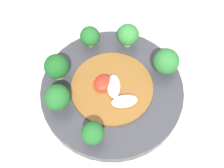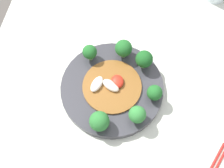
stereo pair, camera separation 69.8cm
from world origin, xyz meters
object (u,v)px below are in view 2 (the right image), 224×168
object	(u,v)px
plate	(112,89)
stirfry_center	(111,86)
broccoli_northeast	(90,52)
broccoli_southwest	(137,115)
broccoli_west	(99,121)
broccoli_south	(155,93)
broccoli_east	(123,48)
broccoli_southeast	(144,59)

from	to	relation	value
plate	stirfry_center	bearing A→B (deg)	85.37
broccoli_northeast	broccoli_southwest	size ratio (longest dim) A/B	0.98
broccoli_southwest	broccoli_west	bearing A→B (deg)	111.39
broccoli_south	stirfry_center	distance (m)	0.13
broccoli_east	broccoli_southwest	xyz separation A→B (m)	(-0.20, -0.08, -0.00)
broccoli_northeast	broccoli_east	world-z (taller)	broccoli_east
broccoli_southeast	broccoli_west	bearing A→B (deg)	156.81
plate	broccoli_northeast	xyz separation A→B (m)	(0.09, 0.09, 0.05)
plate	broccoli_south	xyz separation A→B (m)	(-0.01, -0.13, 0.04)
broccoli_east	broccoli_south	distance (m)	0.17
broccoli_southwest	stirfry_center	distance (m)	0.13
broccoli_southeast	broccoli_east	size ratio (longest dim) A/B	1.01
broccoli_west	broccoli_east	world-z (taller)	broccoli_east
broccoli_south	broccoli_southeast	bearing A→B (deg)	24.90
broccoli_southeast	broccoli_south	world-z (taller)	broccoli_southeast
broccoli_west	broccoli_east	bearing A→B (deg)	-5.49
broccoli_west	broccoli_south	xyz separation A→B (m)	(0.12, -0.14, -0.00)
broccoli_northeast	broccoli_southwest	world-z (taller)	broccoli_southwest
broccoli_southwest	broccoli_south	xyz separation A→B (m)	(0.08, -0.04, -0.00)
broccoli_south	broccoli_southwest	bearing A→B (deg)	153.36
broccoli_southwest	broccoli_south	world-z (taller)	broccoli_southwest
plate	broccoli_southwest	size ratio (longest dim) A/B	5.13
broccoli_west	broccoli_southwest	size ratio (longest dim) A/B	1.04
broccoli_southeast	broccoli_south	size ratio (longest dim) A/B	1.24
broccoli_southeast	broccoli_south	distance (m)	0.11
broccoli_southwest	broccoli_south	distance (m)	0.09
broccoli_east	stirfry_center	world-z (taller)	broccoli_east
plate	broccoli_south	world-z (taller)	broccoli_south
broccoli_southeast	broccoli_southwest	bearing A→B (deg)	-177.59
plate	broccoli_southeast	world-z (taller)	broccoli_southeast
broccoli_west	broccoli_southeast	world-z (taller)	broccoli_southeast
broccoli_west	stirfry_center	xyz separation A→B (m)	(0.13, -0.01, -0.03)
broccoli_southwest	broccoli_northeast	bearing A→B (deg)	45.47
broccoli_east	stirfry_center	bearing A→B (deg)	172.30
broccoli_northeast	broccoli_south	size ratio (longest dim) A/B	1.10
broccoli_east	broccoli_south	bearing A→B (deg)	-137.50
plate	broccoli_northeast	size ratio (longest dim) A/B	5.22
broccoli_northeast	broccoli_south	xyz separation A→B (m)	(-0.10, -0.21, -0.01)
broccoli_southwest	stirfry_center	xyz separation A→B (m)	(0.09, 0.09, -0.03)
broccoli_west	broccoli_northeast	size ratio (longest dim) A/B	1.06
broccoli_southwest	broccoli_south	bearing A→B (deg)	-26.64
broccoli_west	broccoli_northeast	bearing A→B (deg)	19.53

